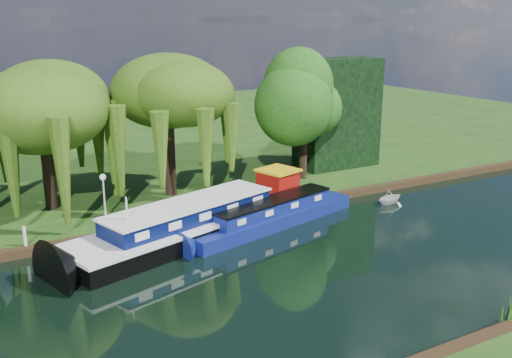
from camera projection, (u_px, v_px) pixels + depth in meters
ground at (164, 307)px, 22.86m from camera, size 120.00×120.00×0.00m
far_bank at (31, 145)px, 51.39m from camera, size 120.00×52.00×0.45m
dutch_barge at (204, 219)px, 30.54m from camera, size 15.84×7.74×3.27m
narrowboat at (273, 215)px, 31.82m from camera, size 11.49×4.62×1.66m
white_cruiser at (390, 204)px, 35.74m from camera, size 2.18×1.95×1.04m
willow_left at (42, 109)px, 31.97m from camera, size 6.69×6.69×8.02m
willow_right at (168, 104)px, 34.65m from camera, size 6.46×6.46×7.86m
tree_far_right at (304, 102)px, 38.47m from camera, size 4.70×4.70×7.70m
conifer_hedge at (337, 113)px, 42.35m from camera, size 6.00×3.00×8.00m
lamppost at (103, 184)px, 31.27m from camera, size 0.36×0.36×2.56m
mooring_posts at (97, 224)px, 29.43m from camera, size 19.16×0.16×1.00m
reeds_near at (430, 339)px, 19.57m from camera, size 33.70×1.50×1.10m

